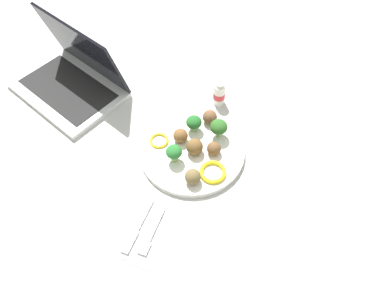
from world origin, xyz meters
name	(u,v)px	position (x,y,z in m)	size (l,w,h in m)	color
ground_plane	(192,152)	(0.00, 0.00, 0.00)	(4.00, 4.00, 0.00)	#B2B2AD
plate	(192,150)	(0.00, 0.00, 0.01)	(0.28, 0.28, 0.02)	white
broccoli_floret_near_rim	(194,123)	(-0.06, -0.02, 0.04)	(0.04, 0.04, 0.05)	#97BA81
broccoli_floret_mid_right	(219,127)	(-0.07, 0.05, 0.05)	(0.05, 0.05, 0.06)	#A4CF80
broccoli_floret_far_rim	(174,152)	(0.05, -0.03, 0.05)	(0.04, 0.04, 0.05)	#9DC566
meatball_back_right	(214,149)	(-0.01, 0.06, 0.03)	(0.04, 0.04, 0.04)	brown
meatball_front_left	(181,136)	(-0.02, -0.04, 0.04)	(0.04, 0.04, 0.04)	brown
meatball_mid_right	(193,177)	(0.09, 0.04, 0.04)	(0.04, 0.04, 0.04)	brown
meatball_near_rim	(195,147)	(0.01, 0.01, 0.04)	(0.04, 0.04, 0.04)	brown
meatball_far_rim	(210,117)	(-0.10, 0.01, 0.04)	(0.04, 0.04, 0.04)	brown
pepper_ring_mid_left	(159,140)	(0.01, -0.09, 0.02)	(0.05, 0.05, 0.01)	yellow
pepper_ring_near_rim	(213,172)	(0.05, 0.08, 0.02)	(0.07, 0.07, 0.01)	yellow
napkin	(146,228)	(0.24, -0.02, 0.00)	(0.17, 0.12, 0.01)	white
fork	(151,233)	(0.25, -0.01, 0.01)	(0.12, 0.02, 0.01)	silver
knife	(137,227)	(0.25, -0.04, 0.01)	(0.15, 0.02, 0.01)	silver
yogurt_bottle	(219,94)	(-0.20, 0.01, 0.03)	(0.03, 0.03, 0.08)	white
laptop	(72,78)	(-0.10, -0.42, 0.04)	(0.32, 0.38, 0.21)	silver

